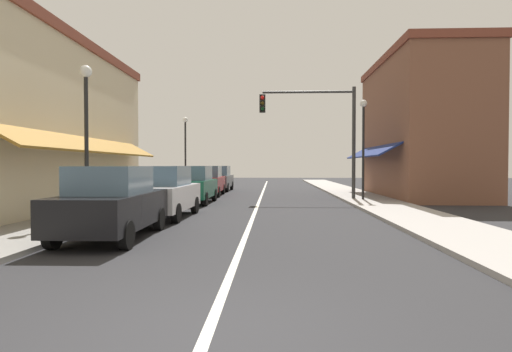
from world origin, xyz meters
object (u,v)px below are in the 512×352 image
street_lamp_right_mid (363,134)px  street_lamp_left_near (86,118)px  parked_car_second_left (163,192)px  street_lamp_left_far (185,142)px  parked_car_distant_left (218,178)px  parked_car_far_left (207,181)px  traffic_signal_mast_arm (321,123)px  parked_car_nearest_left (112,203)px  parked_car_third_left (193,185)px

street_lamp_right_mid → street_lamp_left_near: bearing=-139.6°
parked_car_second_left → street_lamp_left_far: (-2.12, 13.76, 2.49)m
parked_car_distant_left → street_lamp_left_far: bearing=-140.1°
parked_car_far_left → traffic_signal_mast_arm: bearing=-27.5°
parked_car_far_left → street_lamp_left_far: size_ratio=0.82×
parked_car_second_left → traffic_signal_mast_arm: size_ratio=0.72×
street_lamp_left_far → parked_car_second_left: bearing=-81.2°
parked_car_nearest_left → parked_car_distant_left: (0.03, 19.56, 0.00)m
parked_car_nearest_left → street_lamp_left_near: (-1.72, 2.44, 2.36)m
parked_car_distant_left → street_lamp_right_mid: size_ratio=0.82×
parked_car_nearest_left → parked_car_second_left: 4.19m
parked_car_distant_left → street_lamp_left_near: (-1.75, -17.11, 2.36)m
parked_car_third_left → traffic_signal_mast_arm: size_ratio=0.71×
parked_car_nearest_left → street_lamp_right_mid: 14.08m
parked_car_second_left → parked_car_far_left: 10.51m
parked_car_nearest_left → parked_car_far_left: 14.70m
street_lamp_left_near → street_lamp_left_far: street_lamp_left_far is taller
parked_car_second_left → parked_car_far_left: (-0.14, 10.51, 0.00)m
parked_car_distant_left → street_lamp_left_far: 3.58m
parked_car_nearest_left → parked_car_second_left: size_ratio=0.99×
parked_car_third_left → street_lamp_right_mid: 8.72m
parked_car_third_left → parked_car_far_left: (-0.12, 5.01, 0.00)m
street_lamp_left_near → street_lamp_right_mid: 13.26m
parked_car_third_left → parked_car_distant_left: same height
parked_car_nearest_left → parked_car_far_left: same height
parked_car_second_left → street_lamp_left_near: bearing=-135.5°
parked_car_far_left → parked_car_distant_left: 4.86m
street_lamp_left_near → parked_car_distant_left: bearing=84.1°
parked_car_far_left → parked_car_distant_left: (0.02, 4.86, 0.00)m
parked_car_nearest_left → street_lamp_right_mid: street_lamp_right_mid is taller
street_lamp_left_near → parked_car_nearest_left: bearing=-54.8°
parked_car_third_left → street_lamp_left_far: 8.87m
parked_car_second_left → street_lamp_left_far: bearing=100.4°
parked_car_second_left → parked_car_nearest_left: bearing=-90.6°
street_lamp_right_mid → parked_car_nearest_left: bearing=-127.2°
parked_car_nearest_left → parked_car_second_left: (0.16, 4.19, 0.00)m
parked_car_second_left → street_lamp_right_mid: (8.23, 6.85, 2.50)m
parked_car_third_left → parked_car_distant_left: size_ratio=1.00×
traffic_signal_mast_arm → street_lamp_left_far: traffic_signal_mast_arm is taller
parked_car_nearest_left → street_lamp_left_near: bearing=124.4°
parked_car_third_left → street_lamp_left_far: size_ratio=0.82×
parked_car_distant_left → street_lamp_left_near: street_lamp_left_near is taller
parked_car_distant_left → parked_car_nearest_left: bearing=-89.1°
traffic_signal_mast_arm → parked_car_third_left: bearing=-163.6°
parked_car_far_left → parked_car_distant_left: same height
parked_car_far_left → street_lamp_right_mid: street_lamp_right_mid is taller
street_lamp_right_mid → parked_car_second_left: bearing=-140.2°
parked_car_distant_left → street_lamp_right_mid: 12.19m
parked_car_third_left → street_lamp_right_mid: size_ratio=0.82×
parked_car_nearest_left → street_lamp_left_far: bearing=95.5°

